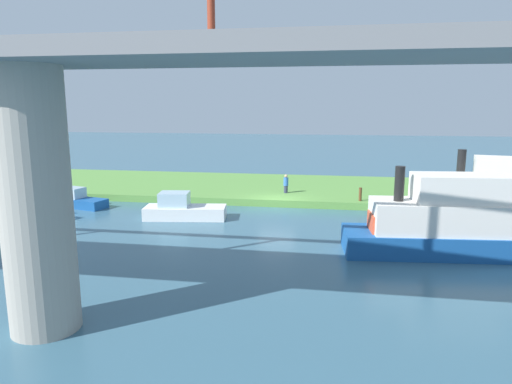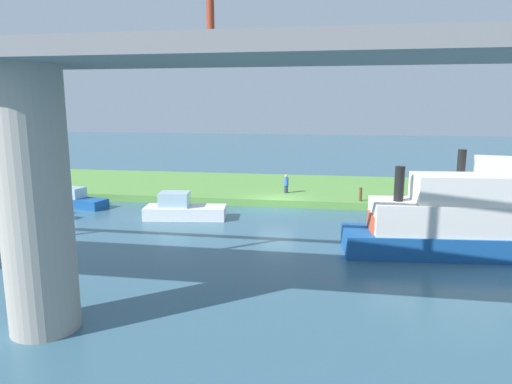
{
  "view_description": "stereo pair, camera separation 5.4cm",
  "coord_description": "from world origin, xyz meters",
  "px_view_note": "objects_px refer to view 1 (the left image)",
  "views": [
    {
      "loc": [
        -3.73,
        30.69,
        6.96
      ],
      "look_at": [
        0.59,
        5.0,
        2.0
      ],
      "focal_mm": 32.18,
      "sensor_mm": 36.0,
      "label": 1
    },
    {
      "loc": [
        -3.78,
        30.68,
        6.96
      ],
      "look_at": [
        0.59,
        5.0,
        2.0
      ],
      "focal_mm": 32.18,
      "sensor_mm": 36.0,
      "label": 2
    }
  ],
  "objects_px": {
    "motorboat_red": "(497,199)",
    "motorboat_white": "(35,210)",
    "pontoon_yellow": "(439,222)",
    "skiff_small": "(183,209)",
    "person_on_bank": "(286,184)",
    "mooring_post": "(360,194)",
    "bridge_pylon": "(36,203)",
    "houseboat_blue": "(78,200)"
  },
  "relations": [
    {
      "from": "person_on_bank",
      "to": "houseboat_blue",
      "type": "xyz_separation_m",
      "value": [
        13.96,
        4.93,
        -0.73
      ]
    },
    {
      "from": "skiff_small",
      "to": "pontoon_yellow",
      "type": "bearing_deg",
      "value": 161.99
    },
    {
      "from": "pontoon_yellow",
      "to": "skiff_small",
      "type": "distance_m",
      "value": 14.86
    },
    {
      "from": "mooring_post",
      "to": "houseboat_blue",
      "type": "height_order",
      "value": "mooring_post"
    },
    {
      "from": "bridge_pylon",
      "to": "houseboat_blue",
      "type": "xyz_separation_m",
      "value": [
        8.56,
        -16.39,
        -3.57
      ]
    },
    {
      "from": "pontoon_yellow",
      "to": "houseboat_blue",
      "type": "xyz_separation_m",
      "value": [
        22.35,
        -6.58,
        -1.07
      ]
    },
    {
      "from": "mooring_post",
      "to": "pontoon_yellow",
      "type": "height_order",
      "value": "pontoon_yellow"
    },
    {
      "from": "person_on_bank",
      "to": "mooring_post",
      "type": "relative_size",
      "value": 1.51
    },
    {
      "from": "bridge_pylon",
      "to": "mooring_post",
      "type": "height_order",
      "value": "bridge_pylon"
    },
    {
      "from": "person_on_bank",
      "to": "motorboat_white",
      "type": "distance_m",
      "value": 17.05
    },
    {
      "from": "bridge_pylon",
      "to": "motorboat_white",
      "type": "xyz_separation_m",
      "value": [
        9.52,
        -13.1,
        -3.54
      ]
    },
    {
      "from": "pontoon_yellow",
      "to": "motorboat_red",
      "type": "distance_m",
      "value": 7.37
    },
    {
      "from": "pontoon_yellow",
      "to": "mooring_post",
      "type": "bearing_deg",
      "value": -71.96
    },
    {
      "from": "person_on_bank",
      "to": "pontoon_yellow",
      "type": "bearing_deg",
      "value": 126.09
    },
    {
      "from": "pontoon_yellow",
      "to": "motorboat_white",
      "type": "bearing_deg",
      "value": -8.02
    },
    {
      "from": "person_on_bank",
      "to": "bridge_pylon",
      "type": "bearing_deg",
      "value": 75.8
    },
    {
      "from": "mooring_post",
      "to": "skiff_small",
      "type": "distance_m",
      "value": 12.06
    },
    {
      "from": "person_on_bank",
      "to": "motorboat_red",
      "type": "xyz_separation_m",
      "value": [
        -12.81,
        5.61,
        0.43
      ]
    },
    {
      "from": "bridge_pylon",
      "to": "pontoon_yellow",
      "type": "relative_size",
      "value": 0.97
    },
    {
      "from": "motorboat_white",
      "to": "motorboat_red",
      "type": "bearing_deg",
      "value": -174.62
    },
    {
      "from": "motorboat_red",
      "to": "motorboat_white",
      "type": "bearing_deg",
      "value": 5.38
    },
    {
      "from": "skiff_small",
      "to": "motorboat_red",
      "type": "distance_m",
      "value": 18.6
    },
    {
      "from": "person_on_bank",
      "to": "skiff_small",
      "type": "distance_m",
      "value": 9.0
    },
    {
      "from": "bridge_pylon",
      "to": "houseboat_blue",
      "type": "bearing_deg",
      "value": -62.42
    },
    {
      "from": "motorboat_white",
      "to": "bridge_pylon",
      "type": "bearing_deg",
      "value": 126.01
    },
    {
      "from": "bridge_pylon",
      "to": "pontoon_yellow",
      "type": "height_order",
      "value": "bridge_pylon"
    },
    {
      "from": "bridge_pylon",
      "to": "mooring_post",
      "type": "xyz_separation_m",
      "value": [
        -10.71,
        -19.26,
        -3.08
      ]
    },
    {
      "from": "mooring_post",
      "to": "skiff_small",
      "type": "bearing_deg",
      "value": 23.75
    },
    {
      "from": "bridge_pylon",
      "to": "motorboat_white",
      "type": "distance_m",
      "value": 16.58
    },
    {
      "from": "skiff_small",
      "to": "motorboat_white",
      "type": "distance_m",
      "value": 9.29
    },
    {
      "from": "person_on_bank",
      "to": "skiff_small",
      "type": "bearing_deg",
      "value": 50.43
    },
    {
      "from": "mooring_post",
      "to": "skiff_small",
      "type": "xyz_separation_m",
      "value": [
        11.03,
        4.85,
        -0.37
      ]
    },
    {
      "from": "person_on_bank",
      "to": "motorboat_red",
      "type": "bearing_deg",
      "value": 156.33
    },
    {
      "from": "motorboat_white",
      "to": "person_on_bank",
      "type": "bearing_deg",
      "value": -151.12
    },
    {
      "from": "motorboat_red",
      "to": "mooring_post",
      "type": "bearing_deg",
      "value": -25.33
    },
    {
      "from": "person_on_bank",
      "to": "motorboat_red",
      "type": "distance_m",
      "value": 13.99
    },
    {
      "from": "bridge_pylon",
      "to": "motorboat_red",
      "type": "xyz_separation_m",
      "value": [
        -18.2,
        -15.71,
        -2.41
      ]
    },
    {
      "from": "houseboat_blue",
      "to": "person_on_bank",
      "type": "bearing_deg",
      "value": -160.55
    },
    {
      "from": "houseboat_blue",
      "to": "motorboat_red",
      "type": "distance_m",
      "value": 26.8
    },
    {
      "from": "mooring_post",
      "to": "motorboat_red",
      "type": "xyz_separation_m",
      "value": [
        -7.49,
        3.55,
        0.67
      ]
    },
    {
      "from": "pontoon_yellow",
      "to": "houseboat_blue",
      "type": "distance_m",
      "value": 23.32
    },
    {
      "from": "houseboat_blue",
      "to": "skiff_small",
      "type": "distance_m",
      "value": 8.48
    }
  ]
}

